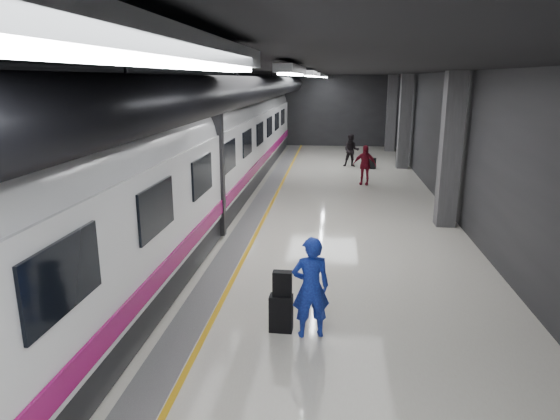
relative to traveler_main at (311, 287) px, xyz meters
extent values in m
plane|color=silver|center=(-0.86, 5.12, -0.89)|extent=(40.00, 40.00, 0.00)
cube|color=black|center=(-0.86, 5.12, 3.61)|extent=(10.00, 40.00, 0.02)
cube|color=#28282B|center=(-0.86, 25.12, 1.36)|extent=(10.00, 0.02, 4.50)
cube|color=#28282B|center=(-5.86, 5.12, 1.36)|extent=(0.02, 40.00, 4.50)
cube|color=#28282B|center=(4.14, 5.12, 1.36)|extent=(0.02, 40.00, 4.50)
cube|color=slate|center=(-2.21, 5.12, -0.88)|extent=(0.65, 39.80, 0.01)
cube|color=gold|center=(-1.81, 5.12, -0.88)|extent=(0.10, 39.80, 0.01)
cylinder|color=black|center=(-2.16, 5.12, 3.06)|extent=(0.80, 38.00, 0.80)
cube|color=silver|center=(-0.26, -5.88, 3.51)|extent=(0.22, 2.60, 0.10)
cube|color=silver|center=(-0.26, -0.88, 3.51)|extent=(0.22, 2.60, 0.10)
cube|color=silver|center=(-0.26, 4.12, 3.51)|extent=(0.22, 2.60, 0.10)
cube|color=silver|center=(-0.26, 9.12, 3.51)|extent=(0.22, 2.60, 0.10)
cube|color=silver|center=(-0.26, 14.12, 3.51)|extent=(0.22, 2.60, 0.10)
cube|color=silver|center=(-0.26, 19.12, 3.51)|extent=(0.22, 2.60, 0.10)
cube|color=silver|center=(-0.26, 23.12, 3.51)|extent=(0.22, 2.60, 0.10)
cube|color=#515154|center=(3.69, 7.12, 1.36)|extent=(0.55, 0.55, 4.50)
cube|color=#515154|center=(3.69, 17.12, 1.36)|extent=(0.55, 0.55, 4.50)
cube|color=#515154|center=(3.69, 23.12, 1.36)|extent=(0.55, 0.55, 4.50)
cube|color=black|center=(-4.11, 5.12, -0.54)|extent=(2.80, 38.00, 0.60)
cube|color=white|center=(-4.11, 5.12, 0.86)|extent=(2.90, 38.00, 2.20)
cylinder|color=white|center=(-4.11, 5.12, 1.81)|extent=(2.80, 38.00, 2.80)
cube|color=#920D5A|center=(-2.64, 5.12, 0.06)|extent=(0.04, 38.00, 0.35)
cube|color=black|center=(-4.11, 5.12, 1.11)|extent=(3.05, 0.25, 3.80)
cube|color=black|center=(-2.64, -2.88, 1.26)|extent=(0.05, 1.60, 0.85)
cube|color=black|center=(-2.64, 0.12, 1.26)|extent=(0.05, 1.60, 0.85)
cube|color=black|center=(-2.64, 3.12, 1.26)|extent=(0.05, 1.60, 0.85)
cube|color=black|center=(-2.64, 6.12, 1.26)|extent=(0.05, 1.60, 0.85)
cube|color=black|center=(-2.64, 9.12, 1.26)|extent=(0.05, 1.60, 0.85)
cube|color=black|center=(-2.64, 12.12, 1.26)|extent=(0.05, 1.60, 0.85)
cube|color=black|center=(-2.64, 15.12, 1.26)|extent=(0.05, 1.60, 0.85)
cube|color=black|center=(-2.64, 18.12, 1.26)|extent=(0.05, 1.60, 0.85)
cube|color=black|center=(-2.64, 21.12, 1.26)|extent=(0.05, 1.60, 0.85)
imported|color=blue|center=(0.00, 0.00, 0.00)|extent=(0.73, 0.56, 1.78)
cube|color=black|center=(-0.51, 0.12, -0.56)|extent=(0.41, 0.27, 0.66)
cube|color=black|center=(-0.50, 0.14, -0.01)|extent=(0.33, 0.18, 0.44)
imported|color=black|center=(1.19, 17.21, -0.08)|extent=(0.81, 0.64, 1.62)
imported|color=maroon|center=(1.61, 12.88, -0.07)|extent=(1.03, 0.61, 1.64)
cube|color=black|center=(2.19, 16.69, -0.62)|extent=(0.43, 0.36, 0.53)
camera|label=1|loc=(0.32, -7.77, 3.40)|focal=32.00mm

